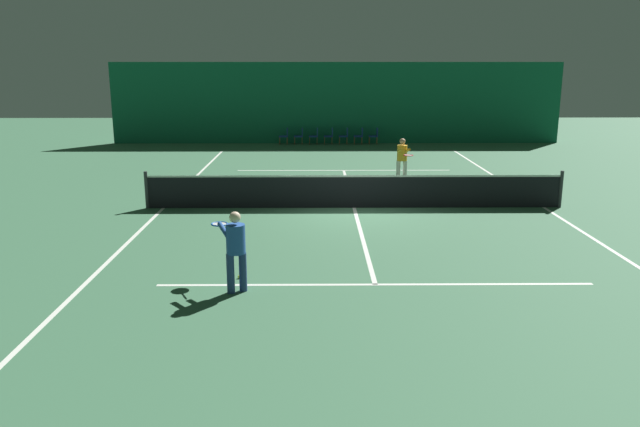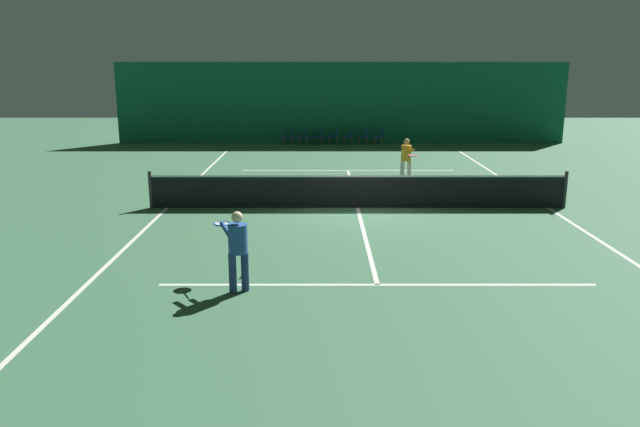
{
  "view_description": "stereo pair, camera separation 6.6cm",
  "coord_description": "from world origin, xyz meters",
  "px_view_note": "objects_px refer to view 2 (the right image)",
  "views": [
    {
      "loc": [
        -1.15,
        -17.51,
        4.09
      ],
      "look_at": [
        -1.02,
        -4.26,
        0.87
      ],
      "focal_mm": 35.0,
      "sensor_mm": 36.0,
      "label": 1
    },
    {
      "loc": [
        -1.08,
        -17.51,
        4.09
      ],
      "look_at": [
        -1.02,
        -4.26,
        0.87
      ],
      "focal_mm": 35.0,
      "sensor_mm": 36.0,
      "label": 2
    }
  ],
  "objects_px": {
    "courtside_chair_0": "(287,135)",
    "tennis_ball": "(239,277)",
    "courtside_chair_2": "(317,135)",
    "tennis_net": "(355,190)",
    "player_near": "(234,245)",
    "courtside_chair_4": "(347,135)",
    "courtside_chair_5": "(362,135)",
    "player_far": "(404,157)",
    "courtside_chair_3": "(332,135)",
    "courtside_chair_1": "(302,135)",
    "courtside_chair_6": "(377,135)"
  },
  "relations": [
    {
      "from": "courtside_chair_0",
      "to": "tennis_ball",
      "type": "xyz_separation_m",
      "value": [
        0.03,
        -20.31,
        -0.45
      ]
    },
    {
      "from": "courtside_chair_0",
      "to": "courtside_chair_2",
      "type": "relative_size",
      "value": 1.0
    },
    {
      "from": "tennis_net",
      "to": "player_near",
      "type": "relative_size",
      "value": 7.95
    },
    {
      "from": "tennis_net",
      "to": "courtside_chair_4",
      "type": "bearing_deg",
      "value": 88.33
    },
    {
      "from": "courtside_chair_5",
      "to": "tennis_ball",
      "type": "relative_size",
      "value": 12.73
    },
    {
      "from": "tennis_net",
      "to": "tennis_ball",
      "type": "xyz_separation_m",
      "value": [
        -2.61,
        -6.03,
        -0.48
      ]
    },
    {
      "from": "player_near",
      "to": "courtside_chair_0",
      "type": "bearing_deg",
      "value": -25.76
    },
    {
      "from": "player_far",
      "to": "courtside_chair_2",
      "type": "height_order",
      "value": "player_far"
    },
    {
      "from": "player_far",
      "to": "courtside_chair_2",
      "type": "relative_size",
      "value": 1.81
    },
    {
      "from": "courtside_chair_2",
      "to": "courtside_chair_4",
      "type": "bearing_deg",
      "value": 90.0
    },
    {
      "from": "courtside_chair_0",
      "to": "courtside_chair_3",
      "type": "height_order",
      "value": "same"
    },
    {
      "from": "courtside_chair_3",
      "to": "courtside_chair_4",
      "type": "xyz_separation_m",
      "value": [
        0.76,
        0.0,
        0.0
      ]
    },
    {
      "from": "courtside_chair_0",
      "to": "courtside_chair_5",
      "type": "relative_size",
      "value": 1.0
    },
    {
      "from": "courtside_chair_4",
      "to": "courtside_chair_1",
      "type": "bearing_deg",
      "value": -90.0
    },
    {
      "from": "player_near",
      "to": "courtside_chair_5",
      "type": "height_order",
      "value": "player_near"
    },
    {
      "from": "courtside_chair_5",
      "to": "courtside_chair_3",
      "type": "bearing_deg",
      "value": -90.0
    },
    {
      "from": "courtside_chair_0",
      "to": "courtside_chair_2",
      "type": "bearing_deg",
      "value": 90.0
    },
    {
      "from": "courtside_chair_3",
      "to": "courtside_chair_5",
      "type": "relative_size",
      "value": 1.0
    },
    {
      "from": "courtside_chair_1",
      "to": "tennis_ball",
      "type": "height_order",
      "value": "courtside_chair_1"
    },
    {
      "from": "player_far",
      "to": "courtside_chair_3",
      "type": "distance_m",
      "value": 10.55
    },
    {
      "from": "courtside_chair_2",
      "to": "tennis_ball",
      "type": "distance_m",
      "value": 20.37
    },
    {
      "from": "player_near",
      "to": "courtside_chair_3",
      "type": "distance_m",
      "value": 21.12
    },
    {
      "from": "tennis_ball",
      "to": "courtside_chair_2",
      "type": "bearing_deg",
      "value": 85.78
    },
    {
      "from": "tennis_net",
      "to": "courtside_chair_6",
      "type": "distance_m",
      "value": 14.41
    },
    {
      "from": "tennis_net",
      "to": "courtside_chair_6",
      "type": "bearing_deg",
      "value": 82.25
    },
    {
      "from": "courtside_chair_0",
      "to": "courtside_chair_4",
      "type": "height_order",
      "value": "same"
    },
    {
      "from": "tennis_net",
      "to": "tennis_ball",
      "type": "relative_size",
      "value": 181.82
    },
    {
      "from": "tennis_net",
      "to": "courtside_chair_3",
      "type": "bearing_deg",
      "value": 91.4
    },
    {
      "from": "courtside_chair_4",
      "to": "courtside_chair_6",
      "type": "height_order",
      "value": "same"
    },
    {
      "from": "player_far",
      "to": "tennis_ball",
      "type": "xyz_separation_m",
      "value": [
        -4.53,
        -10.02,
        -0.86
      ]
    },
    {
      "from": "courtside_chair_1",
      "to": "courtside_chair_0",
      "type": "bearing_deg",
      "value": -90.0
    },
    {
      "from": "tennis_net",
      "to": "courtside_chair_1",
      "type": "distance_m",
      "value": 14.4
    },
    {
      "from": "courtside_chair_0",
      "to": "courtside_chair_4",
      "type": "distance_m",
      "value": 3.05
    },
    {
      "from": "courtside_chair_0",
      "to": "courtside_chair_3",
      "type": "xyz_separation_m",
      "value": [
        2.29,
        0.0,
        0.0
      ]
    },
    {
      "from": "courtside_chair_4",
      "to": "courtside_chair_6",
      "type": "distance_m",
      "value": 1.53
    },
    {
      "from": "courtside_chair_0",
      "to": "courtside_chair_2",
      "type": "distance_m",
      "value": 1.53
    },
    {
      "from": "courtside_chair_5",
      "to": "tennis_ball",
      "type": "height_order",
      "value": "courtside_chair_5"
    },
    {
      "from": "player_near",
      "to": "tennis_ball",
      "type": "height_order",
      "value": "player_near"
    },
    {
      "from": "courtside_chair_2",
      "to": "courtside_chair_0",
      "type": "bearing_deg",
      "value": -90.0
    },
    {
      "from": "courtside_chair_2",
      "to": "courtside_chair_5",
      "type": "height_order",
      "value": "same"
    },
    {
      "from": "tennis_net",
      "to": "player_far",
      "type": "xyz_separation_m",
      "value": [
        1.92,
        3.99,
        0.38
      ]
    },
    {
      "from": "courtside_chair_0",
      "to": "courtside_chair_2",
      "type": "xyz_separation_m",
      "value": [
        1.53,
        0.0,
        0.0
      ]
    },
    {
      "from": "player_near",
      "to": "player_far",
      "type": "xyz_separation_m",
      "value": [
        4.5,
        10.7,
        0.01
      ]
    },
    {
      "from": "courtside_chair_2",
      "to": "courtside_chair_6",
      "type": "xyz_separation_m",
      "value": [
        3.05,
        0.0,
        0.0
      ]
    },
    {
      "from": "courtside_chair_2",
      "to": "courtside_chair_6",
      "type": "distance_m",
      "value": 3.05
    },
    {
      "from": "courtside_chair_3",
      "to": "tennis_net",
      "type": "bearing_deg",
      "value": 1.4
    },
    {
      "from": "courtside_chair_2",
      "to": "courtside_chair_4",
      "type": "relative_size",
      "value": 1.0
    },
    {
      "from": "courtside_chair_4",
      "to": "tennis_ball",
      "type": "xyz_separation_m",
      "value": [
        -3.03,
        -20.31,
        -0.45
      ]
    },
    {
      "from": "courtside_chair_3",
      "to": "tennis_ball",
      "type": "bearing_deg",
      "value": -6.36
    },
    {
      "from": "courtside_chair_5",
      "to": "courtside_chair_6",
      "type": "height_order",
      "value": "same"
    }
  ]
}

